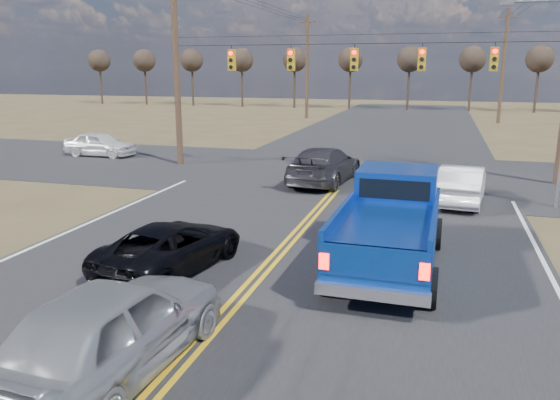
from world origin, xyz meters
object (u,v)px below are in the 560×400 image
(white_car_queue, at_px, (462,184))
(cross_car_west, at_px, (100,144))
(black_suv, at_px, (171,246))
(pickup_truck, at_px, (391,224))
(silver_suv, at_px, (112,327))
(dgrey_car_queue, at_px, (324,165))

(white_car_queue, distance_m, cross_car_west, 20.35)
(cross_car_west, bearing_deg, black_suv, -139.64)
(black_suv, bearing_deg, pickup_truck, -152.14)
(pickup_truck, bearing_deg, cross_car_west, 143.45)
(silver_suv, bearing_deg, pickup_truck, -117.97)
(silver_suv, bearing_deg, white_car_queue, -109.14)
(white_car_queue, xyz_separation_m, dgrey_car_queue, (-5.69, 2.19, 0.07))
(silver_suv, xyz_separation_m, cross_car_west, (-13.67, 19.75, -0.13))
(black_suv, xyz_separation_m, cross_car_west, (-12.33, 15.13, 0.09))
(black_suv, xyz_separation_m, dgrey_car_queue, (1.47, 11.49, 0.18))
(pickup_truck, height_order, white_car_queue, pickup_truck)
(pickup_truck, distance_m, white_car_queue, 7.85)
(pickup_truck, height_order, cross_car_west, pickup_truck)
(silver_suv, relative_size, black_suv, 1.11)
(black_suv, bearing_deg, silver_suv, 115.89)
(black_suv, distance_m, white_car_queue, 11.74)
(dgrey_car_queue, bearing_deg, black_suv, 88.29)
(silver_suv, xyz_separation_m, black_suv, (-1.34, 4.62, -0.22))
(white_car_queue, bearing_deg, black_suv, 58.68)
(pickup_truck, height_order, black_suv, pickup_truck)
(silver_suv, height_order, cross_car_west, silver_suv)
(silver_suv, relative_size, dgrey_car_queue, 0.89)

